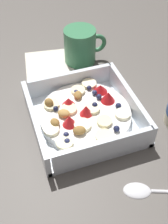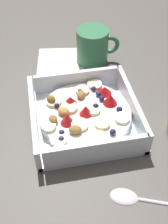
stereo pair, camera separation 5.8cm
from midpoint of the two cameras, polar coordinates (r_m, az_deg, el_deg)
The scene contains 5 objects.
ground_plane at distance 0.62m, azimuth 2.65°, elevation -0.98°, with size 2.40×2.40×0.00m, color #56514C.
fruit_bowl at distance 0.59m, azimuth 2.81°, elevation -0.80°, with size 0.21×0.21×0.06m.
spoon at distance 0.52m, azimuth 14.38°, elevation -16.45°, with size 0.08×0.17×0.01m.
coffee_mug at distance 0.74m, azimuth 4.12°, elevation 12.79°, with size 0.08×0.11×0.09m.
folded_napkin at distance 0.76m, azimuth -2.42°, elevation 9.99°, with size 0.12×0.12×0.01m, color silver.
Camera 2 is at (0.42, -0.08, 0.45)m, focal length 46.13 mm.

